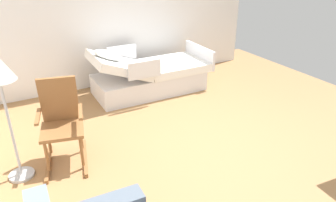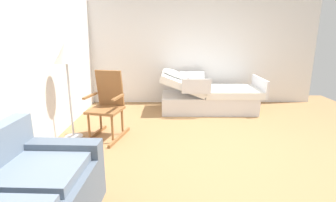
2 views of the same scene
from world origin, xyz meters
The scene contains 6 objects.
ground_plane centered at (0.00, 0.00, 0.00)m, with size 6.66×6.66×0.00m, color #9E7247.
back_wall centered at (0.00, 2.58, 1.35)m, with size 5.53×0.10×2.70m, color white.
side_wall centered at (2.71, 0.00, 1.35)m, with size 0.10×5.25×2.70m, color white.
hospital_bed centered at (1.96, -0.09, 0.30)m, with size 1.05×2.12×0.95m.
rocking_chair centered at (0.57, 1.72, 0.50)m, with size 0.85×0.64×1.05m.
floor_lamp centered at (0.47, 2.26, 1.23)m, with size 0.34×0.34×1.48m.
Camera 2 is at (-3.32, 0.79, 1.59)m, focal length 27.51 mm.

